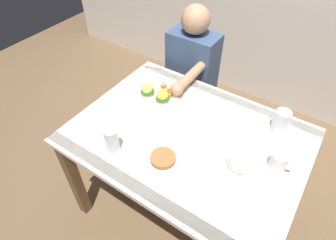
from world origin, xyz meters
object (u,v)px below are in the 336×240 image
object	(u,v)px
fruit_bowl	(240,161)
coffee_mug	(279,161)
water_glass_near	(112,141)
water_glass_far	(280,122)
side_plate	(163,160)
diner_person	(190,74)
dining_table	(187,148)
fork	(230,126)
eggs_benedict_plate	(156,95)

from	to	relation	value
fruit_bowl	coffee_mug	bearing A→B (deg)	28.71
water_glass_near	water_glass_far	xyz separation A→B (m)	(0.64, 0.60, -0.01)
water_glass_far	side_plate	size ratio (longest dim) A/B	0.64
water_glass_far	diner_person	distance (m)	0.79
water_glass_far	dining_table	bearing A→B (deg)	-141.68
fork	side_plate	distance (m)	0.43
dining_table	water_glass_far	distance (m)	0.51
dining_table	fruit_bowl	xyz separation A→B (m)	(0.31, -0.03, 0.14)
water_glass_near	side_plate	distance (m)	0.27
coffee_mug	fork	xyz separation A→B (m)	(-0.30, 0.13, -0.05)
coffee_mug	side_plate	world-z (taller)	coffee_mug
side_plate	diner_person	world-z (taller)	diner_person
eggs_benedict_plate	water_glass_far	bearing A→B (deg)	12.42
coffee_mug	water_glass_far	world-z (taller)	water_glass_far
eggs_benedict_plate	fruit_bowl	size ratio (longest dim) A/B	2.25
eggs_benedict_plate	side_plate	bearing A→B (deg)	-50.72
coffee_mug	diner_person	xyz separation A→B (m)	(-0.79, 0.55, -0.14)
eggs_benedict_plate	coffee_mug	distance (m)	0.77
fruit_bowl	water_glass_far	size ratio (longest dim) A/B	0.94
eggs_benedict_plate	water_glass_near	distance (m)	0.45
side_plate	diner_person	xyz separation A→B (m)	(-0.33, 0.82, -0.10)
fork	dining_table	bearing A→B (deg)	-131.01
coffee_mug	diner_person	bearing A→B (deg)	145.23
fruit_bowl	water_glass_near	size ratio (longest dim) A/B	0.87
water_glass_far	side_plate	xyz separation A→B (m)	(-0.39, -0.52, -0.04)
eggs_benedict_plate	coffee_mug	bearing A→B (deg)	-7.40
water_glass_near	diner_person	xyz separation A→B (m)	(-0.08, 0.89, -0.15)
eggs_benedict_plate	water_glass_near	xyz separation A→B (m)	(0.05, -0.44, 0.03)
eggs_benedict_plate	diner_person	distance (m)	0.47
fork	water_glass_far	size ratio (longest dim) A/B	1.09
coffee_mug	water_glass_far	size ratio (longest dim) A/B	0.87
coffee_mug	fork	size ratio (longest dim) A/B	0.79
fruit_bowl	water_glass_far	world-z (taller)	water_glass_far
fork	water_glass_near	bearing A→B (deg)	-131.18
water_glass_far	diner_person	size ratio (longest dim) A/B	0.11
eggs_benedict_plate	diner_person	size ratio (longest dim) A/B	0.24
dining_table	water_glass_near	xyz separation A→B (m)	(-0.26, -0.29, 0.17)
water_glass_near	side_plate	world-z (taller)	water_glass_near
dining_table	diner_person	distance (m)	0.69
water_glass_far	side_plate	distance (m)	0.65
side_plate	water_glass_far	bearing A→B (deg)	53.02
coffee_mug	eggs_benedict_plate	bearing A→B (deg)	172.60
eggs_benedict_plate	water_glass_far	size ratio (longest dim) A/B	2.11
eggs_benedict_plate	water_glass_near	bearing A→B (deg)	-83.46
fruit_bowl	fork	bearing A→B (deg)	124.50
water_glass_near	dining_table	bearing A→B (deg)	48.71
coffee_mug	diner_person	distance (m)	0.98
water_glass_far	fruit_bowl	bearing A→B (deg)	-102.78
side_plate	diner_person	bearing A→B (deg)	111.69
dining_table	side_plate	distance (m)	0.25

